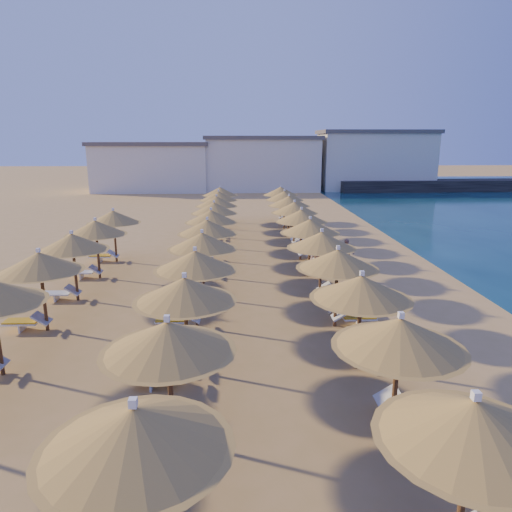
{
  "coord_description": "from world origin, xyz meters",
  "views": [
    {
      "loc": [
        -0.79,
        -17.25,
        6.7
      ],
      "look_at": [
        0.01,
        4.0,
        1.3
      ],
      "focal_mm": 32.0,
      "sensor_mm": 36.0,
      "label": 1
    }
  ],
  "objects_px": {
    "beachgoer_b": "(317,261)",
    "beachgoer_c": "(346,253)",
    "parasol_row_west": "(205,234)",
    "parasol_row_east": "(315,234)",
    "jetty": "(448,185)"
  },
  "relations": [
    {
      "from": "parasol_row_west",
      "to": "beachgoer_c",
      "type": "distance_m",
      "value": 8.21
    },
    {
      "from": "parasol_row_west",
      "to": "parasol_row_east",
      "type": "bearing_deg",
      "value": 0.0
    },
    {
      "from": "beachgoer_b",
      "to": "parasol_row_west",
      "type": "bearing_deg",
      "value": -110.0
    },
    {
      "from": "jetty",
      "to": "beachgoer_b",
      "type": "bearing_deg",
      "value": -124.27
    },
    {
      "from": "jetty",
      "to": "beachgoer_c",
      "type": "height_order",
      "value": "beachgoer_c"
    },
    {
      "from": "parasol_row_east",
      "to": "beachgoer_b",
      "type": "xyz_separation_m",
      "value": [
        0.34,
        1.31,
        -1.66
      ]
    },
    {
      "from": "beachgoer_b",
      "to": "beachgoer_c",
      "type": "xyz_separation_m",
      "value": [
        1.91,
        1.92,
        -0.07
      ]
    },
    {
      "from": "jetty",
      "to": "beachgoer_b",
      "type": "xyz_separation_m",
      "value": [
        -24.68,
        -39.8,
        0.11
      ]
    },
    {
      "from": "parasol_row_west",
      "to": "beachgoer_b",
      "type": "xyz_separation_m",
      "value": [
        5.43,
        1.31,
        -1.66
      ]
    },
    {
      "from": "parasol_row_west",
      "to": "beachgoer_c",
      "type": "xyz_separation_m",
      "value": [
        7.34,
        3.24,
        -1.73
      ]
    },
    {
      "from": "beachgoer_b",
      "to": "beachgoer_c",
      "type": "distance_m",
      "value": 2.71
    },
    {
      "from": "parasol_row_west",
      "to": "beachgoer_c",
      "type": "bearing_deg",
      "value": 23.79
    },
    {
      "from": "parasol_row_east",
      "to": "beachgoer_c",
      "type": "distance_m",
      "value": 4.3
    },
    {
      "from": "parasol_row_east",
      "to": "parasol_row_west",
      "type": "xyz_separation_m",
      "value": [
        -5.09,
        0.0,
        0.0
      ]
    },
    {
      "from": "beachgoer_b",
      "to": "beachgoer_c",
      "type": "bearing_deg",
      "value": 101.51
    }
  ]
}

